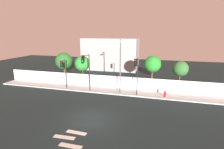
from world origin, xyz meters
The scene contains 14 objects.
ground_plane centered at (0.00, 0.00, 0.00)m, with size 80.00×80.00×0.00m, color #1B2729.
sidewalk centered at (0.00, 8.20, 0.07)m, with size 36.00×2.40×0.15m, color #B4B4B4.
perimeter_wall centered at (0.00, 9.49, 1.05)m, with size 36.00×0.18×1.80m, color white.
crosswalk_marking centered at (-0.28, -4.10, 0.00)m, with size 2.87×3.88×0.01m.
traffic_light_left centered at (-3.34, 6.88, 3.87)m, with size 0.55×1.55×5.12m.
traffic_light_center centered at (-6.76, 6.83, 3.30)m, with size 0.46×1.54×4.29m.
traffic_light_right centered at (3.30, 7.12, 3.67)m, with size 0.43×1.05×4.85m.
street_lamp_curbside centered at (1.16, 7.46, 4.36)m, with size 0.79×2.25×7.09m.
fire_hydrant centered at (6.95, 7.65, 0.61)m, with size 0.44×0.26×0.85m.
roadside_tree_leftmost centered at (-9.06, 10.91, 3.56)m, with size 2.76×2.76×4.96m.
roadside_tree_midleft centered at (-5.79, 10.91, 3.29)m, with size 2.44×2.44×4.52m.
roadside_tree_midright centered at (5.14, 10.91, 3.69)m, with size 2.40×2.40×4.91m.
roadside_tree_rightmost centered at (8.92, 10.91, 3.25)m, with size 2.12×2.12×4.32m.
low_building_distant centered at (-4.55, 23.49, 3.46)m, with size 12.11×6.00×6.92m, color #9B9B9B.
Camera 1 is at (5.82, -13.85, 8.05)m, focal length 27.45 mm.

